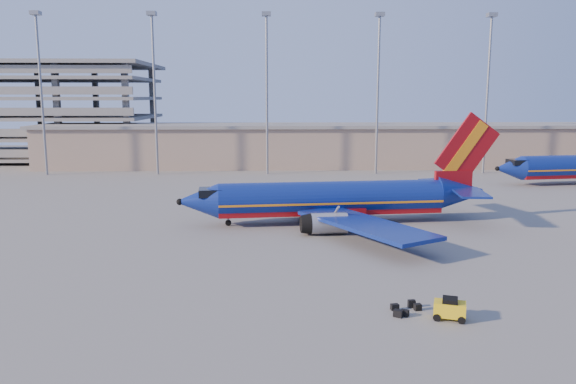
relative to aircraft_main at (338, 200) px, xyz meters
name	(u,v)px	position (x,y,z in m)	size (l,w,h in m)	color
ground	(313,234)	(-3.18, -5.21, -2.62)	(220.00, 220.00, 0.00)	slate
terminal_building	(341,145)	(6.82, 52.79, 1.69)	(122.00, 16.00, 8.50)	gray
parking_garage	(16,107)	(-65.18, 68.84, 9.11)	(62.00, 32.00, 21.40)	slate
light_mast_row	(323,76)	(1.82, 40.79, 14.93)	(101.60, 1.60, 28.65)	gray
aircraft_main	(338,200)	(0.00, 0.00, 0.00)	(36.25, 34.74, 12.28)	navy
baggage_tug	(450,308)	(3.84, -27.94, -1.88)	(2.25, 1.76, 1.42)	yellow
luggage_pile	(405,309)	(1.30, -26.69, -2.40)	(2.15, 2.11, 0.52)	black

